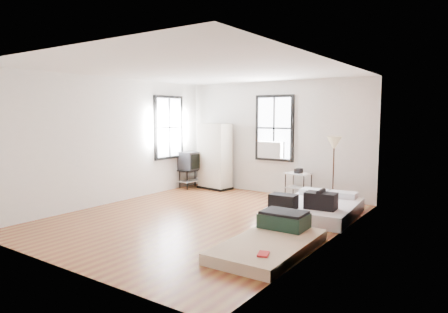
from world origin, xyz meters
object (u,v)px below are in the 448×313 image
Objects in this scene: mattress_main at (317,207)px; side_table at (298,178)px; wardrobe at (215,156)px; floor_lamp at (334,147)px; mattress_bare at (273,239)px; tv_stand at (191,162)px.

side_table reaches higher than mattress_main.
wardrobe is at bearing 155.63° from mattress_main.
mattress_main is 1.36× the size of floor_lamp.
mattress_bare is at bearing -71.69° from side_table.
wardrobe reaches higher than floor_lamp.
tv_stand is (-0.61, -0.25, -0.17)m from wardrobe.
floor_lamp is 3.90m from tv_stand.
mattress_bare is 3.58m from floor_lamp.
wardrobe reaches higher than mattress_main.
tv_stand reaches higher than mattress_bare.
mattress_main is 4.11m from tv_stand.
tv_stand is (-4.14, 3.13, 0.58)m from mattress_bare.
wardrobe is at bearing 180.00° from floor_lamp.
tv_stand is at bearing 141.59° from mattress_bare.
floor_lamp is (-0.28, 3.38, 1.15)m from mattress_bare.
mattress_bare is (0.17, -2.17, -0.04)m from mattress_main.
wardrobe is (-3.35, 1.22, 0.70)m from mattress_main.
floor_lamp is at bearing 90.63° from mattress_main.
floor_lamp is at bearing -4.65° from side_table.
floor_lamp is 1.53× the size of tv_stand.
mattress_bare is at bearing -89.80° from mattress_main.
mattress_bare is 1.34× the size of floor_lamp.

